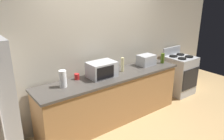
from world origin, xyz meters
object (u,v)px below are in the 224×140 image
object	(u,v)px
paper_towel_roll	(63,79)
bottle_olive_oil	(163,58)
bottle_hand_soap	(122,65)
mug_red	(77,77)
stove_range	(179,75)
microwave	(102,69)
toaster_oven	(146,60)

from	to	relation	value
paper_towel_roll	bottle_olive_oil	world-z (taller)	paper_towel_roll
bottle_hand_soap	mug_red	xyz separation A→B (m)	(-0.87, 0.16, -0.08)
stove_range	paper_towel_roll	xyz separation A→B (m)	(-2.92, 0.05, 0.57)
stove_range	bottle_hand_soap	world-z (taller)	bottle_hand_soap
stove_range	microwave	bearing A→B (deg)	178.74
toaster_oven	stove_range	bearing A→B (deg)	-3.18
paper_towel_roll	bottle_hand_soap	bearing A→B (deg)	-0.09
paper_towel_roll	bottle_olive_oil	bearing A→B (deg)	-2.63
microwave	toaster_oven	bearing A→B (deg)	0.64
stove_range	paper_towel_roll	distance (m)	2.97
bottle_olive_oil	bottle_hand_soap	bearing A→B (deg)	174.36
stove_range	mug_red	size ratio (longest dim) A/B	10.88
paper_towel_roll	mug_red	distance (m)	0.37
bottle_hand_soap	mug_red	world-z (taller)	bottle_hand_soap
mug_red	toaster_oven	bearing A→B (deg)	-5.47
stove_range	paper_towel_roll	world-z (taller)	paper_towel_roll
stove_range	toaster_oven	distance (m)	1.21
stove_range	bottle_hand_soap	xyz separation A→B (m)	(-1.72, 0.05, 0.57)
microwave	bottle_olive_oil	size ratio (longest dim) A/B	2.31
paper_towel_roll	bottle_olive_oil	xyz separation A→B (m)	(2.20, -0.10, -0.03)
stove_range	bottle_olive_oil	distance (m)	0.90
microwave	mug_red	distance (m)	0.44
stove_range	bottle_olive_oil	world-z (taller)	bottle_olive_oil
mug_red	bottle_hand_soap	bearing A→B (deg)	-10.16
microwave	toaster_oven	xyz separation A→B (m)	(1.10, 0.01, -0.03)
stove_range	mug_red	distance (m)	2.65
microwave	toaster_oven	world-z (taller)	microwave
microwave	stove_range	bearing A→B (deg)	-1.26
toaster_oven	paper_towel_roll	distance (m)	1.83
toaster_oven	paper_towel_roll	size ratio (longest dim) A/B	1.26
bottle_hand_soap	bottle_olive_oil	world-z (taller)	bottle_hand_soap
bottle_hand_soap	bottle_olive_oil	xyz separation A→B (m)	(1.00, -0.10, -0.03)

